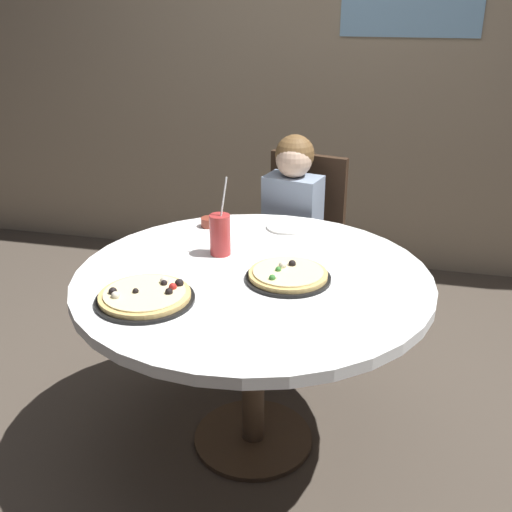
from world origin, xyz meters
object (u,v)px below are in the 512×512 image
(diner_child, at_px, (285,261))
(sauce_bowl, at_px, (209,222))
(dining_table, at_px, (253,296))
(pizza_veggie, at_px, (288,275))
(soda_cup, at_px, (220,235))
(plate_small, at_px, (287,227))
(pizza_cheese, at_px, (145,296))
(chair_wooden, at_px, (299,239))

(diner_child, height_order, sauce_bowl, diner_child)
(dining_table, distance_m, pizza_veggie, 0.17)
(soda_cup, distance_m, plate_small, 0.40)
(pizza_cheese, xyz_separation_m, plate_small, (0.33, 0.77, -0.01))
(diner_child, bearing_deg, sauce_bowl, -132.84)
(dining_table, xyz_separation_m, pizza_cheese, (-0.29, -0.28, 0.11))
(chair_wooden, distance_m, plate_small, 0.48)
(sauce_bowl, bearing_deg, diner_child, 47.16)
(soda_cup, bearing_deg, pizza_veggie, -28.84)
(pizza_cheese, relative_size, plate_small, 1.82)
(pizza_veggie, relative_size, sauce_bowl, 4.34)
(dining_table, distance_m, sauce_bowl, 0.53)
(pizza_veggie, relative_size, pizza_cheese, 0.93)
(dining_table, distance_m, pizza_cheese, 0.42)
(chair_wooden, distance_m, pizza_cheese, 1.26)
(diner_child, bearing_deg, pizza_veggie, -78.76)
(diner_child, relative_size, sauce_bowl, 15.46)
(chair_wooden, bearing_deg, plate_small, -88.24)
(chair_wooden, distance_m, diner_child, 0.19)
(pizza_veggie, xyz_separation_m, plate_small, (-0.10, 0.50, -0.01))
(diner_child, xyz_separation_m, sauce_bowl, (-0.28, -0.31, 0.29))
(soda_cup, distance_m, sauce_bowl, 0.31)
(dining_table, bearing_deg, sauce_bowl, 125.12)
(pizza_veggie, bearing_deg, diner_child, 101.24)
(dining_table, bearing_deg, soda_cup, 138.03)
(dining_table, xyz_separation_m, diner_child, (-0.02, 0.73, -0.18))
(chair_wooden, bearing_deg, dining_table, -91.29)
(plate_small, bearing_deg, diner_child, 101.67)
(pizza_veggie, height_order, pizza_cheese, pizza_cheese)
(soda_cup, bearing_deg, dining_table, -41.97)
(chair_wooden, xyz_separation_m, sauce_bowl, (-0.32, -0.48, 0.24))
(soda_cup, height_order, sauce_bowl, soda_cup)
(plate_small, bearing_deg, dining_table, -93.91)
(chair_wooden, distance_m, sauce_bowl, 0.63)
(diner_child, relative_size, soda_cup, 3.53)
(diner_child, distance_m, plate_small, 0.37)
(chair_wooden, bearing_deg, soda_cup, -103.71)
(chair_wooden, xyz_separation_m, soda_cup, (-0.19, -0.76, 0.30))
(chair_wooden, bearing_deg, sauce_bowl, -123.54)
(pizza_veggie, relative_size, plate_small, 1.69)
(sauce_bowl, bearing_deg, chair_wooden, 56.46)
(pizza_cheese, xyz_separation_m, soda_cup, (0.13, 0.43, 0.06))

